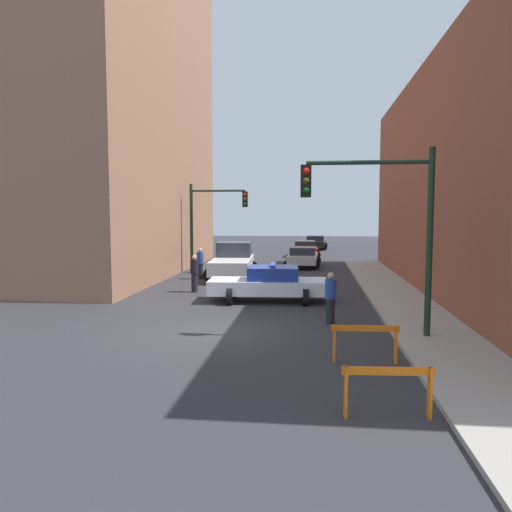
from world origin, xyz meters
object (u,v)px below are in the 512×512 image
object	(u,v)px
traffic_light_near	(387,213)
pedestrian_crossing	(194,273)
parked_car_mid	(305,249)
pedestrian_sidewalk	(331,297)
barrier_front	(388,383)
traffic_light_far	(210,215)
barrier_mid	(365,337)
parked_car_near	(303,257)
police_car	(269,283)
parked_car_far	(315,242)
white_truck	(233,261)
pedestrian_corner	(200,263)

from	to	relation	value
traffic_light_near	pedestrian_crossing	world-z (taller)	traffic_light_near
parked_car_mid	pedestrian_sidewalk	distance (m)	23.78
parked_car_mid	barrier_front	bearing A→B (deg)	-90.48
traffic_light_far	barrier_mid	xyz separation A→B (m)	(7.25, -17.10, -2.78)
traffic_light_near	barrier_front	bearing A→B (deg)	-97.39
parked_car_near	pedestrian_sidewalk	xyz separation A→B (m)	(1.17, -16.50, 0.19)
police_car	barrier_front	xyz separation A→B (m)	(3.00, -11.06, -0.11)
parked_car_far	pedestrian_sidewalk	world-z (taller)	pedestrian_sidewalk
barrier_front	pedestrian_crossing	bearing A→B (deg)	116.60
white_truck	parked_car_far	xyz separation A→B (m)	(4.58, 21.54, -0.23)
pedestrian_sidewalk	barrier_mid	bearing A→B (deg)	116.55
barrier_front	pedestrian_corner	bearing A→B (deg)	112.64
pedestrian_sidewalk	pedestrian_crossing	bearing A→B (deg)	-27.52
traffic_light_near	parked_car_mid	size ratio (longest dim) A/B	1.18
parked_car_near	barrier_front	distance (m)	23.82
parked_car_near	pedestrian_corner	bearing A→B (deg)	-127.47
white_truck	parked_car_near	xyz separation A→B (m)	(3.67, 5.82, -0.23)
parked_car_far	pedestrian_crossing	bearing A→B (deg)	-99.13
white_truck	barrier_mid	world-z (taller)	white_truck
pedestrian_sidewalk	traffic_light_near	bearing A→B (deg)	147.91
traffic_light_far	pedestrian_crossing	bearing A→B (deg)	-83.73
pedestrian_crossing	police_car	bearing A→B (deg)	-153.45
traffic_light_far	police_car	distance (m)	10.52
traffic_light_near	pedestrian_sidewalk	world-z (taller)	traffic_light_near
traffic_light_near	parked_car_near	size ratio (longest dim) A/B	1.19
parked_car_near	parked_car_mid	distance (m)	7.24
traffic_light_near	pedestrian_sidewalk	size ratio (longest dim) A/B	3.13
traffic_light_far	parked_car_near	distance (m)	6.98
police_car	pedestrian_corner	xyz separation A→B (m)	(-4.22, 6.26, 0.14)
pedestrian_corner	barrier_front	bearing A→B (deg)	154.90
traffic_light_near	parked_car_mid	bearing A→B (deg)	95.84
white_truck	parked_car_mid	world-z (taller)	white_truck
white_truck	parked_car_near	size ratio (longest dim) A/B	1.26
white_truck	pedestrian_crossing	xyz separation A→B (m)	(-0.95, -4.93, -0.04)
traffic_light_far	parked_car_mid	world-z (taller)	traffic_light_far
police_car	white_truck	distance (m)	7.33
pedestrian_crossing	barrier_mid	distance (m)	11.75
barrier_mid	pedestrian_corner	bearing A→B (deg)	116.87
parked_car_far	barrier_front	bearing A→B (deg)	-85.90
parked_car_near	pedestrian_corner	world-z (taller)	pedestrian_corner
traffic_light_near	barrier_front	world-z (taller)	traffic_light_near
white_truck	pedestrian_sidewalk	bearing A→B (deg)	-69.20
traffic_light_far	pedestrian_sidewalk	distance (m)	14.83
barrier_front	barrier_mid	size ratio (longest dim) A/B	1.00
police_car	parked_car_near	bearing A→B (deg)	-8.61
traffic_light_far	parked_car_near	bearing A→B (deg)	32.59
pedestrian_crossing	barrier_mid	xyz separation A→B (m)	(6.45, -9.82, -0.24)
parked_car_mid	pedestrian_corner	xyz separation A→B (m)	(-5.34, -13.67, 0.19)
parked_car_far	parked_car_mid	bearing A→B (deg)	-93.40
parked_car_mid	police_car	bearing A→B (deg)	-97.17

